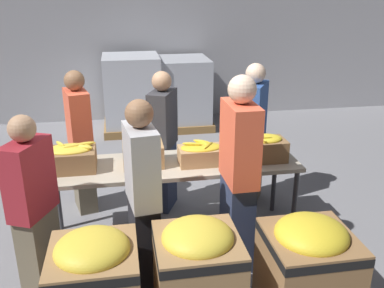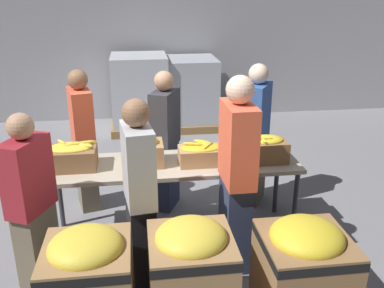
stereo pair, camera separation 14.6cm
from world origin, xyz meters
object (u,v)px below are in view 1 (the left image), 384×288
object	(u,v)px
banana_box_1	(143,151)
volunteer_0	(163,143)
volunteer_3	(34,209)
donation_bin_0	(96,285)
volunteer_4	(252,135)
banana_box_2	(201,153)
volunteer_5	(143,198)
donation_bin_2	(308,264)
banana_box_0	(71,157)
volunteer_2	(80,143)
sorting_table	(173,169)
volunteer_1	(239,176)
donation_bin_1	(197,273)
pallet_stack_1	(132,94)
pallet_stack_0	(180,93)
banana_box_3	(266,147)

from	to	relation	value
banana_box_1	volunteer_0	world-z (taller)	volunteer_0
volunteer_3	donation_bin_0	xyz separation A→B (m)	(0.48, -0.61, -0.32)
volunteer_4	banana_box_2	bearing A→B (deg)	-16.55
volunteer_5	donation_bin_2	size ratio (longest dim) A/B	2.02
banana_box_0	volunteer_2	world-z (taller)	volunteer_2
sorting_table	donation_bin_2	world-z (taller)	donation_bin_2
volunteer_3	donation_bin_0	size ratio (longest dim) A/B	1.80
volunteer_1	volunteer_5	xyz separation A→B (m)	(-0.84, -0.14, -0.06)
donation_bin_1	sorting_table	bearing A→B (deg)	90.38
volunteer_5	banana_box_2	bearing A→B (deg)	-50.38
volunteer_2	donation_bin_0	distance (m)	2.05
volunteer_1	donation_bin_2	size ratio (longest dim) A/B	2.18
volunteer_1	volunteer_4	distance (m)	1.28
sorting_table	volunteer_3	xyz separation A→B (m)	(-1.21, -0.68, 0.03)
sorting_table	volunteer_0	distance (m)	0.61
donation_bin_2	pallet_stack_1	xyz separation A→B (m)	(-1.14, 4.78, 0.22)
volunteer_0	donation_bin_0	xyz separation A→B (m)	(-0.69, -1.89, -0.34)
banana_box_2	pallet_stack_0	world-z (taller)	pallet_stack_0
donation_bin_1	pallet_stack_0	distance (m)	4.91
donation_bin_2	pallet_stack_0	bearing A→B (deg)	93.37
banana_box_0	donation_bin_2	distance (m)	2.31
banana_box_1	donation_bin_2	bearing A→B (deg)	-48.04
sorting_table	pallet_stack_1	size ratio (longest dim) A/B	1.88
volunteer_1	donation_bin_0	distance (m)	1.48
volunteer_1	banana_box_3	bearing A→B (deg)	-40.15
volunteer_4	donation_bin_0	bearing A→B (deg)	-10.92
volunteer_1	donation_bin_2	xyz separation A→B (m)	(0.37, -0.71, -0.45)
volunteer_4	donation_bin_1	xyz separation A→B (m)	(-0.99, -1.88, -0.36)
banana_box_0	volunteer_3	bearing A→B (deg)	-108.89
volunteer_3	donation_bin_2	distance (m)	2.19
donation_bin_1	pallet_stack_1	bearing A→B (deg)	93.32
volunteer_5	banana_box_0	bearing A→B (deg)	33.06
volunteer_0	pallet_stack_1	world-z (taller)	volunteer_0
volunteer_3	donation_bin_0	world-z (taller)	volunteer_3
volunteer_2	donation_bin_1	size ratio (longest dim) A/B	1.84
sorting_table	pallet_stack_0	xyz separation A→B (m)	(0.59, 3.59, -0.14)
banana_box_1	pallet_stack_0	size ratio (longest dim) A/B	0.31
sorting_table	banana_box_0	xyz separation A→B (m)	(-0.97, 0.01, 0.18)
donation_bin_2	banana_box_2	bearing A→B (deg)	116.16
sorting_table	banana_box_2	world-z (taller)	banana_box_2
banana_box_0	banana_box_1	world-z (taller)	banana_box_1
sorting_table	volunteer_1	distance (m)	0.78
banana_box_3	volunteer_5	distance (m)	1.42
banana_box_2	volunteer_0	world-z (taller)	volunteer_0
banana_box_0	donation_bin_1	xyz separation A→B (m)	(0.98, -1.30, -0.46)
banana_box_1	banana_box_3	size ratio (longest dim) A/B	0.98
sorting_table	volunteer_1	bearing A→B (deg)	-48.94
banana_box_3	volunteer_5	bearing A→B (deg)	-152.66
banana_box_2	volunteer_4	xyz separation A→B (m)	(0.73, 0.65, -0.09)
donation_bin_0	banana_box_3	bearing A→B (deg)	36.57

